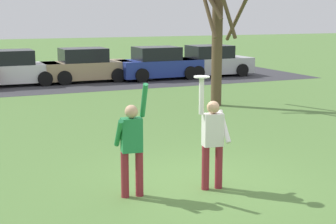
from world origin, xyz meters
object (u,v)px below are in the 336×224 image
(parked_car_white, at_px, (12,69))
(bare_tree_tall, at_px, (218,34))
(parked_car_tan, at_px, (86,66))
(person_catcher, at_px, (213,137))
(person_defender, at_px, (132,143))
(parked_car_silver, at_px, (211,62))
(frisbee_disc, at_px, (202,77))
(parked_car_blue, at_px, (159,64))

(parked_car_white, relative_size, bare_tree_tall, 0.88)
(parked_car_tan, bearing_deg, parked_car_white, 179.17)
(person_catcher, bearing_deg, person_defender, -0.00)
(person_defender, xyz_separation_m, bare_tree_tall, (5.78, 7.51, 1.52))
(bare_tree_tall, bearing_deg, person_defender, -127.60)
(parked_car_tan, bearing_deg, person_defender, -101.80)
(parked_car_silver, xyz_separation_m, bare_tree_tall, (-3.91, -7.80, 1.77))
(parked_car_silver, distance_m, bare_tree_tall, 8.90)
(frisbee_disc, bearing_deg, parked_car_blue, 70.54)
(frisbee_disc, distance_m, parked_car_white, 16.03)
(person_defender, height_order, bare_tree_tall, bare_tree_tall)
(person_catcher, distance_m, parked_car_silver, 17.54)
(person_catcher, bearing_deg, parked_car_blue, -101.26)
(parked_car_tan, relative_size, bare_tree_tall, 0.88)
(person_defender, bearing_deg, person_catcher, -0.00)
(person_catcher, relative_size, parked_car_tan, 0.51)
(person_catcher, distance_m, frisbee_disc, 1.13)
(person_defender, height_order, frisbee_disc, frisbee_disc)
(person_defender, xyz_separation_m, frisbee_disc, (1.26, -0.16, 1.11))
(person_catcher, relative_size, bare_tree_tall, 0.44)
(parked_car_tan, distance_m, parked_car_blue, 3.59)
(frisbee_disc, relative_size, parked_car_white, 0.07)
(parked_car_tan, bearing_deg, parked_car_blue, -7.79)
(person_defender, bearing_deg, parked_car_white, 98.37)
(person_catcher, height_order, frisbee_disc, frisbee_disc)
(parked_car_white, bearing_deg, parked_car_tan, -0.83)
(parked_car_white, relative_size, parked_car_tan, 1.00)
(parked_car_blue, bearing_deg, parked_car_white, 175.59)
(frisbee_disc, distance_m, parked_car_tan, 16.04)
(parked_car_white, xyz_separation_m, parked_car_silver, (9.95, -0.42, 0.00))
(frisbee_disc, bearing_deg, parked_car_white, 95.47)
(person_catcher, distance_m, parked_car_white, 16.02)
(parked_car_white, bearing_deg, person_catcher, -84.22)
(parked_car_white, height_order, bare_tree_tall, bare_tree_tall)
(person_defender, relative_size, parked_car_blue, 0.50)
(parked_car_white, xyz_separation_m, bare_tree_tall, (6.04, -8.22, 1.77))
(parked_car_blue, bearing_deg, parked_car_tan, 172.21)
(parked_car_silver, bearing_deg, frisbee_disc, -119.05)
(person_defender, bearing_deg, parked_car_tan, 86.10)
(parked_car_blue, xyz_separation_m, parked_car_silver, (2.98, 0.06, 0.00))
(frisbee_disc, relative_size, bare_tree_tall, 0.06)
(parked_car_white, bearing_deg, parked_car_blue, -4.41)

